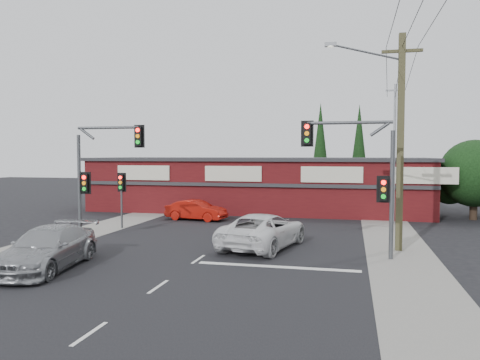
% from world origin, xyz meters
% --- Properties ---
extents(ground, '(120.00, 120.00, 0.00)m').
position_xyz_m(ground, '(0.00, 0.00, 0.00)').
color(ground, black).
rests_on(ground, ground).
extents(road_strip, '(14.00, 70.00, 0.01)m').
position_xyz_m(road_strip, '(0.00, 5.00, 0.01)').
color(road_strip, black).
rests_on(road_strip, ground).
extents(verge_left, '(3.00, 70.00, 0.02)m').
position_xyz_m(verge_left, '(-8.50, 5.00, 0.01)').
color(verge_left, gray).
rests_on(verge_left, ground).
extents(verge_right, '(3.00, 70.00, 0.02)m').
position_xyz_m(verge_right, '(8.50, 5.00, 0.01)').
color(verge_right, gray).
rests_on(verge_right, ground).
extents(stop_line, '(6.50, 0.35, 0.01)m').
position_xyz_m(stop_line, '(3.50, -1.50, 0.01)').
color(stop_line, silver).
rests_on(stop_line, ground).
extents(white_suv, '(3.93, 6.39, 1.65)m').
position_xyz_m(white_suv, '(2.23, 2.26, 0.83)').
color(white_suv, silver).
rests_on(white_suv, ground).
extents(silver_suv, '(2.99, 5.85, 1.62)m').
position_xyz_m(silver_suv, '(-5.23, -3.88, 0.81)').
color(silver_suv, '#989B9D').
rests_on(silver_suv, ground).
extents(red_sedan, '(4.35, 2.04, 1.38)m').
position_xyz_m(red_sedan, '(-3.96, 10.44, 0.69)').
color(red_sedan, '#A2120A').
rests_on(red_sedan, ground).
extents(lane_dashes, '(0.12, 57.04, 0.01)m').
position_xyz_m(lane_dashes, '(0.00, 9.72, 0.01)').
color(lane_dashes, silver).
rests_on(lane_dashes, ground).
extents(shop_building, '(27.30, 8.40, 4.22)m').
position_xyz_m(shop_building, '(-0.99, 16.99, 2.13)').
color(shop_building, '#460E10').
rests_on(shop_building, ground).
extents(tree_cluster, '(5.90, 5.10, 5.50)m').
position_xyz_m(tree_cluster, '(14.69, 15.44, 2.90)').
color(tree_cluster, '#2D2116').
rests_on(tree_cluster, ground).
extents(conifer_near, '(1.80, 1.80, 9.25)m').
position_xyz_m(conifer_near, '(3.50, 24.00, 5.48)').
color(conifer_near, '#2D2116').
rests_on(conifer_near, ground).
extents(conifer_far, '(1.80, 1.80, 9.25)m').
position_xyz_m(conifer_far, '(7.00, 26.00, 5.48)').
color(conifer_far, '#2D2116').
rests_on(conifer_far, ground).
extents(traffic_mast_left, '(3.77, 0.27, 5.97)m').
position_xyz_m(traffic_mast_left, '(-6.43, 2.00, 3.93)').
color(traffic_mast_left, '#47494C').
rests_on(traffic_mast_left, ground).
extents(traffic_mast_right, '(3.96, 0.27, 5.97)m').
position_xyz_m(traffic_mast_right, '(6.86, 1.00, 3.95)').
color(traffic_mast_right, '#47494C').
rests_on(traffic_mast_right, ground).
extents(pedestal_signal, '(0.55, 0.27, 3.38)m').
position_xyz_m(pedestal_signal, '(-7.20, 6.01, 2.41)').
color(pedestal_signal, '#47494C').
rests_on(pedestal_signal, ground).
extents(utility_pole, '(4.38, 0.59, 10.00)m').
position_xyz_m(utility_pole, '(8.36, 2.99, 5.40)').
color(utility_pole, brown).
rests_on(utility_pole, ground).
extents(steel_pole, '(1.20, 0.16, 9.00)m').
position_xyz_m(steel_pole, '(9.00, 12.00, 4.70)').
color(steel_pole, gray).
rests_on(steel_pole, ground).
extents(power_lines, '(2.01, 29.00, 1.22)m').
position_xyz_m(power_lines, '(8.47, -2.47, 9.04)').
color(power_lines, black).
rests_on(power_lines, ground).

